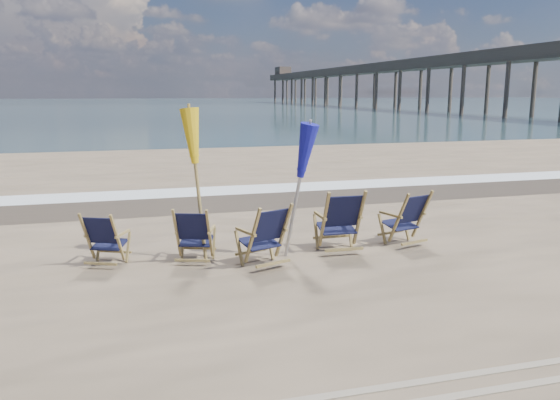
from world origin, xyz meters
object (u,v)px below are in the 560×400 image
(umbrella_blue, at_px, (297,156))
(umbrella_yellow, at_px, (197,144))
(beach_chair_4, at_px, (422,217))
(beach_chair_3, at_px, (360,221))
(fishing_pier, at_px, (392,79))
(beach_chair_0, at_px, (118,240))
(beach_chair_1, at_px, (209,236))
(beach_chair_2, at_px, (284,233))

(umbrella_blue, bearing_deg, umbrella_yellow, 169.76)
(beach_chair_4, bearing_deg, umbrella_yellow, -17.38)
(beach_chair_3, bearing_deg, fishing_pier, -114.96)
(beach_chair_0, bearing_deg, beach_chair_1, -163.71)
(umbrella_yellow, xyz_separation_m, fishing_pier, (39.35, 71.89, 2.79))
(beach_chair_4, xyz_separation_m, umbrella_blue, (-2.38, -0.21, 1.17))
(fishing_pier, bearing_deg, beach_chair_2, -117.75)
(beach_chair_1, height_order, beach_chair_2, beach_chair_2)
(beach_chair_3, bearing_deg, beach_chair_4, -169.17)
(beach_chair_1, relative_size, beach_chair_4, 0.92)
(beach_chair_2, relative_size, fishing_pier, 0.01)
(beach_chair_0, relative_size, umbrella_yellow, 0.37)
(umbrella_yellow, bearing_deg, beach_chair_4, -1.02)
(beach_chair_4, distance_m, fishing_pier, 80.33)
(beach_chair_0, relative_size, beach_chair_4, 0.88)
(beach_chair_1, relative_size, fishing_pier, 0.01)
(beach_chair_2, relative_size, umbrella_blue, 0.46)
(beach_chair_1, bearing_deg, umbrella_yellow, -44.50)
(beach_chair_2, xyz_separation_m, fishing_pier, (38.12, 72.46, 4.14))
(beach_chair_1, bearing_deg, beach_chair_3, -161.83)
(beach_chair_2, relative_size, beach_chair_3, 0.92)
(beach_chair_0, bearing_deg, beach_chair_2, -167.55)
(umbrella_blue, xyz_separation_m, fishing_pier, (37.83, 72.17, 2.98))
(beach_chair_3, height_order, umbrella_yellow, umbrella_yellow)
(beach_chair_1, xyz_separation_m, umbrella_yellow, (-0.12, 0.24, 1.40))
(beach_chair_1, height_order, beach_chair_3, beach_chair_3)
(beach_chair_3, distance_m, umbrella_blue, 1.57)
(beach_chair_3, xyz_separation_m, umbrella_blue, (-1.11, -0.01, 1.12))
(beach_chair_0, xyz_separation_m, fishing_pier, (40.60, 71.95, 4.21))
(beach_chair_2, height_order, umbrella_yellow, umbrella_yellow)
(beach_chair_4, relative_size, umbrella_blue, 0.46)
(beach_chair_4, distance_m, umbrella_blue, 2.66)
(beach_chair_0, height_order, beach_chair_3, beach_chair_3)
(beach_chair_0, xyz_separation_m, beach_chair_1, (1.38, -0.19, 0.02))
(umbrella_yellow, distance_m, umbrella_blue, 1.56)
(umbrella_yellow, height_order, umbrella_blue, umbrella_yellow)
(beach_chair_3, relative_size, umbrella_blue, 0.50)
(beach_chair_3, relative_size, beach_chair_4, 1.10)
(beach_chair_2, xyz_separation_m, umbrella_blue, (0.29, 0.29, 1.16))
(beach_chair_4, relative_size, umbrella_yellow, 0.42)
(beach_chair_0, distance_m, umbrella_blue, 3.04)
(fishing_pier, bearing_deg, umbrella_yellow, -118.70)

